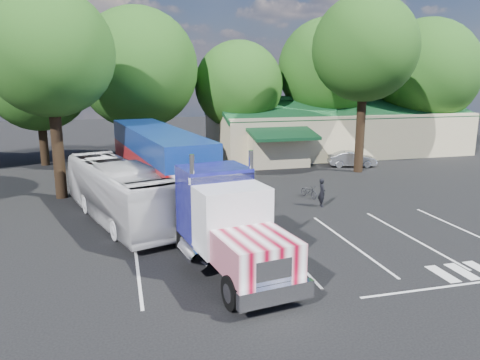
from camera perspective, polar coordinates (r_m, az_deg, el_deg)
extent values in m
plane|color=black|center=(26.47, 0.96, -3.92)|extent=(120.00, 120.00, 0.00)
cube|color=#BDB68C|center=(47.59, 11.48, 5.79)|extent=(24.00, 11.00, 4.00)
cube|color=#134424|center=(45.22, 12.97, 8.55)|extent=(24.20, 6.25, 2.10)
cube|color=#134424|center=(49.52, 10.39, 9.01)|extent=(24.20, 6.25, 2.10)
cube|color=#BDB68C|center=(39.39, 4.57, 3.70)|extent=(5.00, 2.50, 2.80)
cube|color=#134424|center=(37.96, 5.25, 5.63)|extent=(5.40, 3.19, 0.80)
cylinder|color=black|center=(43.02, -22.83, 4.32)|extent=(0.70, 0.70, 4.00)
sphere|color=#214D16|center=(42.65, -23.44, 11.17)|extent=(8.40, 8.40, 8.40)
cylinder|color=black|center=(41.02, -12.00, 4.88)|extent=(0.70, 0.70, 4.30)
sphere|color=#214D16|center=(40.65, -12.40, 13.14)|extent=(10.00, 10.00, 10.00)
cylinder|color=black|center=(43.68, -0.16, 5.17)|extent=(0.70, 0.70, 3.60)
sphere|color=#214D16|center=(43.30, -0.16, 11.48)|extent=(8.00, 8.00, 8.00)
cylinder|color=black|center=(47.13, 10.40, 6.08)|extent=(0.70, 0.70, 4.50)
sphere|color=#214D16|center=(46.82, 10.69, 13.20)|extent=(9.60, 9.60, 9.60)
cylinder|color=black|center=(51.20, 21.21, 5.61)|extent=(0.70, 0.70, 3.90)
sphere|color=#214D16|center=(50.88, 21.75, 12.15)|extent=(10.40, 10.40, 10.40)
cylinder|color=black|center=(30.97, -21.31, 3.36)|extent=(0.70, 0.70, 6.00)
sphere|color=#214D16|center=(30.65, -22.22, 14.20)|extent=(7.60, 7.60, 7.60)
cylinder|color=black|center=(37.93, 14.45, 5.81)|extent=(0.70, 0.70, 6.50)
sphere|color=#214D16|center=(37.72, 14.99, 15.26)|extent=(8.00, 8.00, 8.00)
cube|color=black|center=(18.80, -1.47, -8.45)|extent=(2.28, 7.64, 0.27)
cube|color=white|center=(15.49, 4.44, -13.78)|extent=(2.71, 0.70, 0.59)
cube|color=white|center=(15.38, 4.09, -11.30)|extent=(1.30, 0.34, 0.97)
cube|color=white|center=(16.32, 2.04, -9.00)|extent=(2.87, 2.96, 1.24)
cube|color=silver|center=(17.95, -0.97, -4.73)|extent=(2.94, 2.14, 2.48)
cube|color=black|center=(17.18, -0.06, -3.66)|extent=(2.47, 0.48, 1.08)
cube|color=white|center=(18.41, -2.10, 0.23)|extent=(2.79, 0.56, 0.27)
cube|color=#0B0C52|center=(19.62, -3.18, -2.55)|extent=(3.01, 2.56, 2.92)
cylinder|color=white|center=(18.24, -5.77, -2.56)|extent=(0.22, 0.22, 3.67)
cylinder|color=white|center=(19.13, 1.32, -1.77)|extent=(0.22, 0.22, 3.67)
cylinder|color=white|center=(18.43, -5.85, -8.96)|extent=(0.98, 1.82, 0.71)
cylinder|color=white|center=(19.45, 2.42, -7.71)|extent=(0.98, 1.82, 0.71)
cube|color=white|center=(28.42, -9.92, 1.88)|extent=(4.98, 14.10, 1.62)
cube|color=navy|center=(28.18, -10.04, 4.79)|extent=(4.98, 14.10, 1.30)
cube|color=black|center=(33.03, -11.76, 0.84)|extent=(1.88, 3.94, 0.38)
cube|color=black|center=(23.13, -8.04, -4.59)|extent=(0.15, 0.15, 1.51)
cube|color=black|center=(23.56, -4.49, -4.17)|extent=(0.15, 0.15, 1.51)
cube|color=white|center=(35.50, -12.59, 0.92)|extent=(2.58, 0.54, 0.13)
cylinder|color=black|center=(15.84, -0.91, -13.55)|extent=(0.56, 1.23, 1.19)
cylinder|color=black|center=(16.76, 6.41, -12.08)|extent=(0.56, 1.23, 1.19)
cylinder|color=black|center=(20.13, -6.50, -7.71)|extent=(0.56, 1.23, 1.19)
cylinder|color=black|center=(20.87, -0.51, -6.87)|extent=(0.56, 1.23, 1.19)
cylinder|color=black|center=(21.20, -7.47, -6.66)|extent=(0.56, 1.23, 1.19)
cylinder|color=black|center=(21.90, -1.75, -5.91)|extent=(0.56, 1.23, 1.19)
cylinder|color=black|center=(32.06, -13.38, -0.19)|extent=(0.56, 1.23, 1.19)
cylinder|color=black|center=(32.52, -9.46, 0.17)|extent=(0.56, 1.23, 1.19)
cylinder|color=black|center=(33.30, -13.80, 0.27)|extent=(0.56, 1.23, 1.19)
cylinder|color=black|center=(33.75, -10.01, 0.61)|extent=(0.56, 1.23, 1.19)
imported|color=black|center=(27.76, 9.95, -1.51)|extent=(0.49, 0.67, 1.69)
imported|color=black|center=(29.77, 8.41, -1.35)|extent=(0.93, 1.62, 0.81)
imported|color=silver|center=(25.43, -14.58, -1.37)|extent=(5.93, 11.56, 3.14)
imported|color=#9C9FA3|center=(40.28, 13.49, 2.50)|extent=(4.15, 2.32, 1.30)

